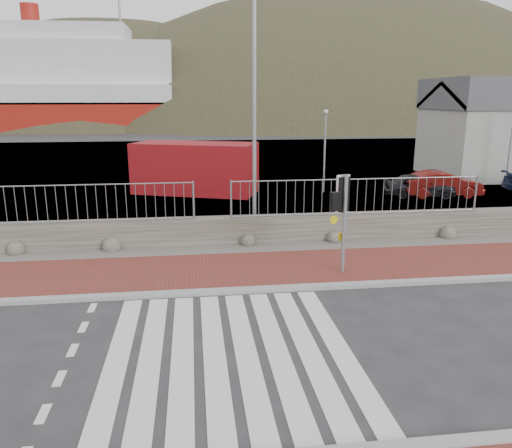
{
  "coord_description": "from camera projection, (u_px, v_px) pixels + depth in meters",
  "views": [
    {
      "loc": [
        -0.6,
        -8.56,
        4.73
      ],
      "look_at": [
        0.88,
        3.0,
        1.75
      ],
      "focal_mm": 35.0,
      "sensor_mm": 36.0,
      "label": 1
    }
  ],
  "objects": [
    {
      "name": "ground",
      "position": [
        230.0,
        353.0,
        9.47
      ],
      "size": [
        220.0,
        220.0,
        0.0
      ],
      "primitive_type": "plane",
      "color": "#28282B",
      "rests_on": "ground"
    },
    {
      "name": "sidewalk_far",
      "position": [
        218.0,
        272.0,
        13.78
      ],
      "size": [
        40.0,
        3.0,
        0.08
      ],
      "primitive_type": "cube",
      "color": "maroon",
      "rests_on": "ground"
    },
    {
      "name": "kerb_far",
      "position": [
        221.0,
        292.0,
        12.34
      ],
      "size": [
        40.0,
        0.25,
        0.12
      ],
      "primitive_type": "cube",
      "color": "gray",
      "rests_on": "ground"
    },
    {
      "name": "zebra_crossing",
      "position": [
        230.0,
        353.0,
        9.47
      ],
      "size": [
        4.62,
        5.6,
        0.01
      ],
      "color": "silver",
      "rests_on": "ground"
    },
    {
      "name": "gravel_strip",
      "position": [
        214.0,
        250.0,
        15.71
      ],
      "size": [
        40.0,
        1.5,
        0.06
      ],
      "primitive_type": "cube",
      "color": "#59544C",
      "rests_on": "ground"
    },
    {
      "name": "stone_wall",
      "position": [
        213.0,
        231.0,
        16.37
      ],
      "size": [
        40.0,
        0.6,
        0.9
      ],
      "primitive_type": "cube",
      "color": "#4B463D",
      "rests_on": "ground"
    },
    {
      "name": "railing",
      "position": [
        212.0,
        191.0,
        15.89
      ],
      "size": [
        18.07,
        0.07,
        1.22
      ],
      "color": "gray",
      "rests_on": "stone_wall"
    },
    {
      "name": "quay",
      "position": [
        201.0,
        164.0,
        36.28
      ],
      "size": [
        120.0,
        40.0,
        0.5
      ],
      "primitive_type": "cube",
      "color": "#4C4C4F",
      "rests_on": "ground"
    },
    {
      "name": "water",
      "position": [
        196.0,
        131.0,
        69.91
      ],
      "size": [
        220.0,
        50.0,
        0.05
      ],
      "primitive_type": "cube",
      "color": "#3F4C54",
      "rests_on": "ground"
    },
    {
      "name": "ferry",
      "position": [
        19.0,
        92.0,
        70.36
      ],
      "size": [
        50.0,
        16.0,
        20.0
      ],
      "color": "maroon",
      "rests_on": "ground"
    },
    {
      "name": "hills_backdrop",
      "position": [
        231.0,
        239.0,
        100.48
      ],
      "size": [
        254.0,
        90.0,
        100.0
      ],
      "color": "#2A2D1B",
      "rests_on": "ground"
    },
    {
      "name": "traffic_signal_far",
      "position": [
        344.0,
        203.0,
        13.22
      ],
      "size": [
        0.68,
        0.39,
        2.75
      ],
      "rotation": [
        0.0,
        0.0,
        3.46
      ],
      "color": "gray",
      "rests_on": "ground"
    },
    {
      "name": "streetlight",
      "position": [
        258.0,
        105.0,
        16.3
      ],
      "size": [
        1.6,
        0.77,
        7.92
      ],
      "rotation": [
        0.0,
        0.0,
        -0.38
      ],
      "color": "gray",
      "rests_on": "ground"
    },
    {
      "name": "shipping_container",
      "position": [
        195.0,
        168.0,
        25.05
      ],
      "size": [
        6.51,
        4.45,
        2.5
      ],
      "primitive_type": "cube",
      "rotation": [
        0.0,
        0.0,
        -0.36
      ],
      "color": "maroon",
      "rests_on": "ground"
    },
    {
      "name": "car_a",
      "position": [
        420.0,
        185.0,
        24.14
      ],
      "size": [
        3.56,
        2.0,
        1.14
      ],
      "primitive_type": "imported",
      "rotation": [
        0.0,
        0.0,
        1.37
      ],
      "color": "black",
      "rests_on": "ground"
    },
    {
      "name": "car_b",
      "position": [
        441.0,
        184.0,
        24.19
      ],
      "size": [
        3.86,
        1.59,
        1.24
      ],
      "primitive_type": "imported",
      "rotation": [
        0.0,
        0.0,
        1.5
      ],
      "color": "#560E0C",
      "rests_on": "ground"
    }
  ]
}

